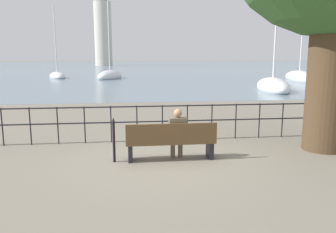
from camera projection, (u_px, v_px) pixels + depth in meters
name	position (u px, v px, depth m)	size (l,w,h in m)	color
ground_plane	(171.00, 159.00, 7.77)	(1000.00, 1000.00, 0.00)	gray
harbor_water	(128.00, 64.00, 164.45)	(600.00, 300.00, 0.01)	slate
park_bench	(171.00, 142.00, 7.63)	(2.10, 0.45, 0.90)	brown
seated_person_left	(178.00, 132.00, 7.69)	(0.41, 0.35, 1.21)	brown
promenade_railing	(162.00, 117.00, 9.40)	(14.65, 0.04, 1.05)	black
closed_umbrella	(114.00, 137.00, 7.47)	(0.09, 0.09, 1.05)	black
sailboat_0	(57.00, 76.00, 40.65)	(3.35, 5.44, 9.07)	silver
sailboat_1	(273.00, 87.00, 24.63)	(3.53, 6.81, 7.14)	white
sailboat_2	(299.00, 77.00, 35.96)	(3.82, 9.12, 12.39)	silver
sailboat_3	(110.00, 76.00, 39.21)	(3.88, 5.84, 11.54)	silver
harbor_lighthouse	(103.00, 30.00, 118.59)	(6.23, 6.23, 27.58)	beige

